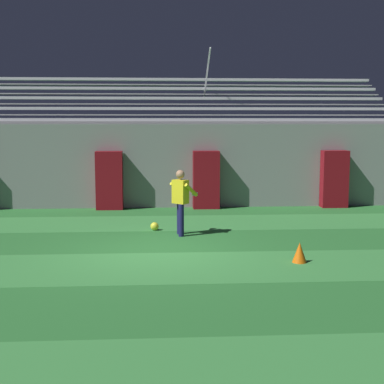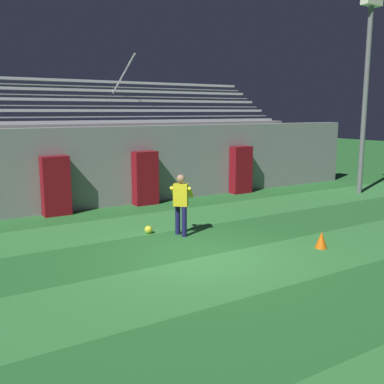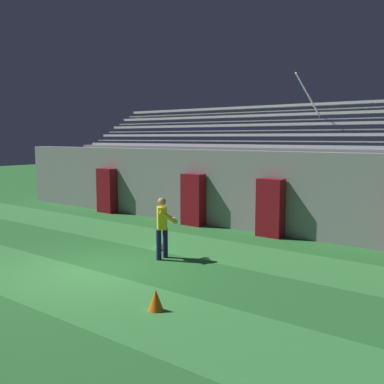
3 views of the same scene
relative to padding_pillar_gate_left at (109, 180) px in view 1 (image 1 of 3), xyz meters
The scene contains 12 objects.
ground_plane 6.24m from the padding_pillar_gate_left, 74.96° to the right, with size 80.00×80.00×0.00m, color #286B2D.
turf_stripe_near 12.09m from the padding_pillar_gate_left, 82.38° to the right, with size 28.00×2.35×0.01m, color #38843D.
turf_stripe_mid 7.48m from the padding_pillar_gate_left, 77.56° to the right, with size 28.00×2.35×0.01m, color #38843D.
turf_stripe_far 3.15m from the padding_pillar_gate_left, 57.81° to the right, with size 28.00×2.35×0.01m, color #38843D.
back_wall 1.75m from the padding_pillar_gate_left, 18.99° to the left, with size 24.00×0.60×2.80m, color gray.
padding_pillar_gate_left is the anchor object (origin of this frame).
padding_pillar_gate_right 3.20m from the padding_pillar_gate_left, ahead, with size 0.87×0.44×1.92m, color maroon.
padding_pillar_far_right 7.54m from the padding_pillar_gate_left, ahead, with size 0.87×0.44×1.92m, color maroon.
bleacher_stand 3.35m from the padding_pillar_gate_left, 61.07° to the left, with size 18.00×4.05×5.43m.
goalkeeper 4.74m from the padding_pillar_gate_left, 62.55° to the right, with size 0.74×0.74×1.67m.
soccer_ball 3.98m from the padding_pillar_gate_left, 67.19° to the right, with size 0.22×0.22×0.22m, color yellow.
traffic_cone 8.40m from the padding_pillar_gate_left, 57.41° to the right, with size 0.30×0.30×0.42m, color orange.
Camera 1 is at (0.05, -11.65, 2.86)m, focal length 50.00 mm.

